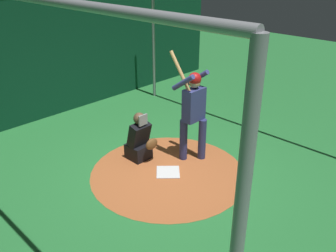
{
  "coord_description": "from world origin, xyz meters",
  "views": [
    {
      "loc": [
        3.91,
        -4.04,
        3.59
      ],
      "look_at": [
        0.0,
        0.0,
        0.95
      ],
      "focal_mm": 38.43,
      "sensor_mm": 36.0,
      "label": 1
    }
  ],
  "objects": [
    {
      "name": "catcher",
      "position": [
        -0.75,
        -0.01,
        0.39
      ],
      "size": [
        0.58,
        0.4,
        0.98
      ],
      "color": "black",
      "rests_on": "ground"
    },
    {
      "name": "dirt_circle",
      "position": [
        0.0,
        0.0,
        0.0
      ],
      "size": [
        2.84,
        2.84,
        0.01
      ],
      "primitive_type": "cylinder",
      "color": "#B76033",
      "rests_on": "ground"
    },
    {
      "name": "home_plate",
      "position": [
        0.0,
        0.0,
        0.01
      ],
      "size": [
        0.59,
        0.59,
        0.01
      ],
      "primitive_type": "cube",
      "rotation": [
        0.0,
        0.0,
        0.79
      ],
      "color": "white",
      "rests_on": "dirt_circle"
    },
    {
      "name": "batter",
      "position": [
        -0.04,
        0.71,
        1.06
      ],
      "size": [
        0.68,
        0.49,
        2.09
      ],
      "color": "navy",
      "rests_on": "ground"
    },
    {
      "name": "ground_plane",
      "position": [
        0.0,
        0.0,
        0.0
      ],
      "size": [
        27.21,
        27.21,
        0.0
      ],
      "primitive_type": "plane",
      "color": "#287A38"
    },
    {
      "name": "back_wall",
      "position": [
        -4.02,
        0.0,
        1.57
      ],
      "size": [
        0.22,
        11.21,
        3.12
      ],
      "color": "#0C3D26",
      "rests_on": "ground"
    },
    {
      "name": "cage_frame",
      "position": [
        0.0,
        0.0,
        2.35
      ],
      "size": [
        6.32,
        5.41,
        3.34
      ],
      "color": "gray",
      "rests_on": "ground"
    }
  ]
}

